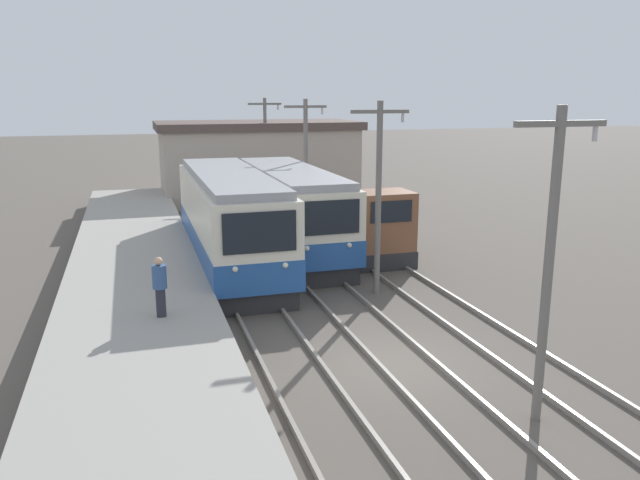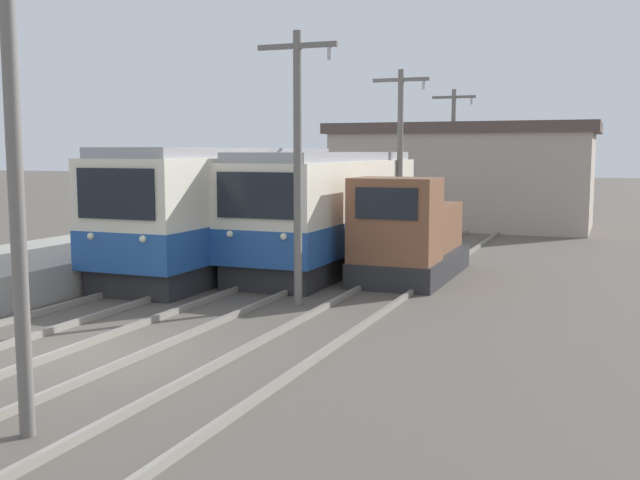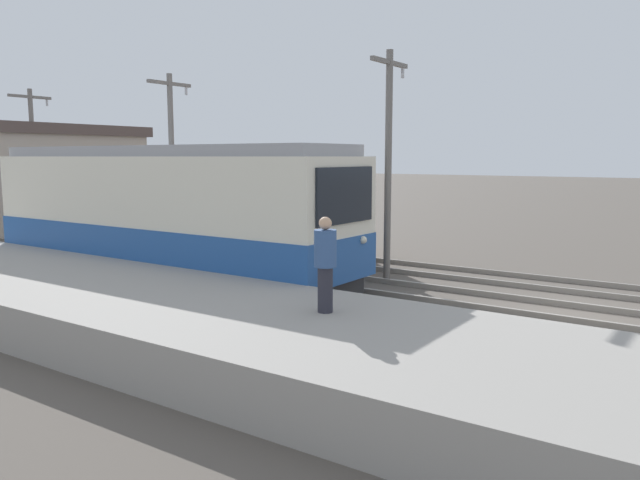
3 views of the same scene
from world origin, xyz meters
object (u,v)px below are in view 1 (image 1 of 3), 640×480
at_px(catenary_mast_near, 550,256).
at_px(commuter_train_center, 291,215).
at_px(person_on_platform, 160,285).
at_px(catenary_mast_mid, 379,191).
at_px(catenary_mast_distant, 266,148).
at_px(commuter_train_left, 230,225).
at_px(catenary_mast_far, 306,163).
at_px(shunting_locomotive, 368,229).

bearing_deg(catenary_mast_near, commuter_train_center, 95.73).
bearing_deg(person_on_platform, catenary_mast_mid, 20.68).
relative_size(catenary_mast_distant, person_on_platform, 3.97).
xyz_separation_m(commuter_train_center, person_on_platform, (-5.82, -8.80, 0.07)).
xyz_separation_m(catenary_mast_near, catenary_mast_mid, (0.00, 8.98, 0.00)).
xyz_separation_m(commuter_train_left, catenary_mast_near, (4.31, -13.50, 1.80)).
xyz_separation_m(commuter_train_center, catenary_mast_far, (1.51, 2.94, 1.85)).
bearing_deg(shunting_locomotive, catenary_mast_near, -96.20).
bearing_deg(person_on_platform, catenary_mast_far, 58.05).
bearing_deg(catenary_mast_distant, person_on_platform, -109.47).
relative_size(commuter_train_center, catenary_mast_distant, 1.63).
xyz_separation_m(shunting_locomotive, catenary_mast_mid, (-1.49, -4.75, 2.36)).
xyz_separation_m(commuter_train_center, catenary_mast_distant, (1.51, 11.92, 1.85)).
distance_m(commuter_train_center, catenary_mast_near, 15.21).
height_order(catenary_mast_mid, catenary_mast_far, same).
relative_size(shunting_locomotive, catenary_mast_mid, 0.84).
bearing_deg(catenary_mast_near, catenary_mast_far, 90.00).
relative_size(shunting_locomotive, person_on_platform, 3.34).
bearing_deg(commuter_train_center, catenary_mast_near, -84.27).
bearing_deg(catenary_mast_distant, catenary_mast_near, -90.00).
xyz_separation_m(catenary_mast_mid, person_on_platform, (-7.33, -2.77, -1.78)).
xyz_separation_m(commuter_train_center, catenary_mast_mid, (1.51, -6.04, 1.85)).
distance_m(catenary_mast_mid, person_on_platform, 8.03).
distance_m(commuter_train_left, person_on_platform, 7.89).
height_order(commuter_train_left, shunting_locomotive, commuter_train_left).
height_order(shunting_locomotive, person_on_platform, shunting_locomotive).
relative_size(commuter_train_center, catenary_mast_mid, 1.63).
bearing_deg(shunting_locomotive, catenary_mast_mid, -107.45).
xyz_separation_m(shunting_locomotive, catenary_mast_near, (-1.49, -13.73, 2.36)).
height_order(catenary_mast_distant, person_on_platform, catenary_mast_distant).
bearing_deg(catenary_mast_near, commuter_train_left, 107.70).
bearing_deg(shunting_locomotive, catenary_mast_distant, 96.44).
bearing_deg(commuter_train_left, catenary_mast_near, -72.30).
distance_m(commuter_train_center, person_on_platform, 10.55).
distance_m(catenary_mast_mid, catenary_mast_distant, 17.96).
bearing_deg(shunting_locomotive, catenary_mast_far, 109.41).
bearing_deg(shunting_locomotive, commuter_train_left, -177.77).
distance_m(commuter_train_left, catenary_mast_near, 14.29).
xyz_separation_m(catenary_mast_near, catenary_mast_far, (0.00, 17.96, 0.00)).
height_order(commuter_train_left, catenary_mast_near, catenary_mast_near).
distance_m(catenary_mast_near, catenary_mast_mid, 8.98).
relative_size(shunting_locomotive, catenary_mast_near, 0.84).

